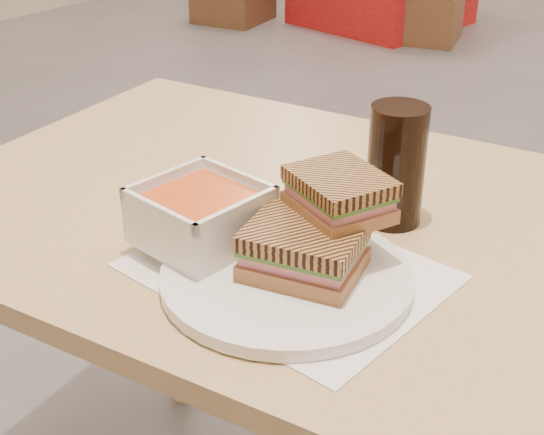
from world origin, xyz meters
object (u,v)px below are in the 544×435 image
Objects in this scene: plate at (286,277)px; panini_lower at (304,249)px; bg_chair_0r at (427,3)px; main_table at (359,302)px; soup_bowl at (201,217)px; cola_glass at (396,166)px.

panini_lower is (0.01, 0.01, 0.03)m from plate.
bg_chair_0r is at bearing 114.57° from plate.
main_table is 8.98× the size of panini_lower.
soup_bowl is (-0.12, -0.17, 0.16)m from main_table.
bg_chair_0r is at bearing 115.60° from main_table.
main_table is 0.26m from soup_bowl.
panini_lower reaches higher than plate.
soup_bowl reaches higher than panini_lower.
bg_chair_0r is (-1.63, 3.56, -0.54)m from plate.
cola_glass is at bearing 89.24° from panini_lower.
main_table is 2.66× the size of bg_chair_0r.
plate is 0.58× the size of bg_chair_0r.
bg_chair_0r is at bearing 112.93° from soup_bowl.
soup_bowl is (-0.12, -0.01, 0.04)m from plate.
main_table is at bearing 55.38° from soup_bowl.
plate is at bearing -94.86° from cola_glass.
soup_bowl is at bearing -67.07° from bg_chair_0r.
panini_lower is 0.93× the size of cola_glass.
panini_lower is at bearing 38.87° from plate.
plate is 0.13m from soup_bowl.
main_table is 0.21m from plate.
soup_bowl is 0.98× the size of panini_lower.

